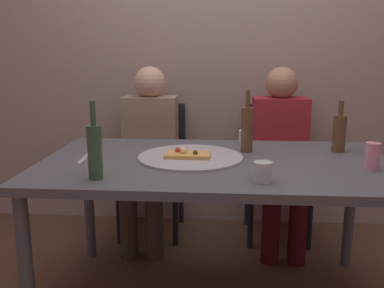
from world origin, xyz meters
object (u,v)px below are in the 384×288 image
Objects in this scene: wine_bottle at (95,150)px; pizza_slice_last at (187,154)px; soda_can at (372,156)px; dining_table at (216,174)px; guest_in_sweater at (149,147)px; beer_bottle at (247,128)px; water_bottle at (339,132)px; table_knife at (85,158)px; tumbler_near at (263,172)px; tumbler_far at (244,137)px; guest_in_beanie at (281,149)px; chair_left at (153,160)px; pizza_tray at (190,157)px; chair_right at (277,162)px.

pizza_slice_last is at bearing 45.43° from wine_bottle.
pizza_slice_last is at bearing 171.50° from soda_can.
wine_bottle reaches higher than dining_table.
guest_in_sweater reaches higher than pizza_slice_last.
wine_bottle reaches higher than soda_can.
soda_can is (0.54, -0.30, -0.06)m from beer_bottle.
guest_in_sweater is at bearing 122.35° from dining_table.
table_knife is at bearing -169.17° from water_bottle.
table_knife is at bearing 159.59° from tumbler_near.
water_bottle is at bearing 15.42° from pizza_slice_last.
dining_table is 7.70× the size of table_knife.
tumbler_near is at bearing -45.49° from pizza_slice_last.
guest_in_beanie reaches higher than tumbler_far.
pizza_slice_last is 0.82× the size of water_bottle.
chair_left is (-1.10, 0.64, -0.34)m from water_bottle.
chair_left is (0.03, 1.21, -0.36)m from wine_bottle.
pizza_tray reaches higher than dining_table.
pizza_tray is 0.48m from tumbler_near.
guest_in_sweater is at bearing 115.75° from pizza_tray.
pizza_slice_last is 0.91m from guest_in_beanie.
soda_can is at bearing -41.10° from tumbler_far.
beer_bottle is at bearing 94.21° from tumbler_near.
water_bottle is 1.23m from guest_in_sweater.
table_knife is 1.29m from guest_in_beanie.
guest_in_beanie is (0.21, 1.05, -0.15)m from tumbler_near.
beer_bottle reaches higher than tumbler_near.
dining_table is 0.70m from water_bottle.
tumbler_near is 1.01× the size of tumbler_far.
tumbler_far is at bearing 47.50° from wine_bottle.
table_knife is (-0.80, -0.21, -0.12)m from beer_bottle.
soda_can is 0.10× the size of guest_in_sweater.
soda_can is (0.06, -0.34, -0.04)m from water_bottle.
guest_in_sweater reaches higher than water_bottle.
tumbler_near is 0.07× the size of guest_in_beanie.
guest_in_sweater is at bearing 144.27° from soda_can.
pizza_slice_last is at bearing 52.03° from guest_in_beanie.
dining_table is 0.15m from pizza_tray.
chair_right is at bearing -180.00° from chair_left.
pizza_slice_last reaches higher than table_knife.
table_knife is 0.19× the size of guest_in_beanie.
dining_table is 0.17m from pizza_slice_last.
chair_left is (-1.16, 0.99, -0.30)m from soda_can.
pizza_slice_last is at bearing -90.04° from table_knife.
water_bottle is at bearing 115.07° from guest_in_beanie.
wine_bottle is 1.55m from chair_right.
pizza_slice_last is 0.68× the size of wine_bottle.
dining_table is at bearing 117.67° from chair_left.
pizza_tray is 0.78m from guest_in_sweater.
tumbler_near is 0.55m from soda_can.
pizza_slice_last is at bearing 134.51° from tumbler_near.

